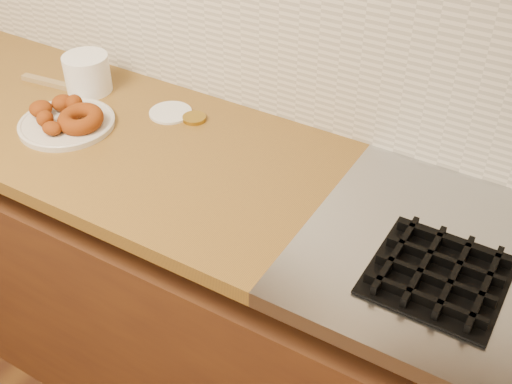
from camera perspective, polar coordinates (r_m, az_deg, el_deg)
base_cabinet at (r=2.01m, az=-8.23°, el=-7.92°), size 3.60×0.60×0.77m
donut_plate at (r=1.79m, az=-16.46°, el=5.85°), size 0.25×0.25×0.01m
ring_donut at (r=1.75m, az=-15.33°, el=6.31°), size 0.13×0.13×0.05m
fried_dough_chunks at (r=1.80m, az=-17.46°, el=6.93°), size 0.16×0.17×0.05m
plastic_tub at (r=1.93m, az=-14.76°, el=10.15°), size 0.14×0.14×0.11m
tub_lid at (r=1.79m, az=-7.61°, el=7.01°), size 0.15×0.15×0.01m
brass_jar_lid at (r=1.75m, az=-5.51°, el=6.55°), size 0.07×0.07×0.01m
wooden_utensil at (r=2.01m, az=-17.84°, el=9.23°), size 0.19×0.05×0.02m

